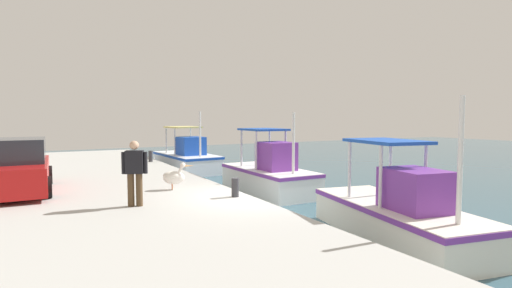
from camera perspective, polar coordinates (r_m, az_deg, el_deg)
The scene contains 10 objects.
quay_pier at distance 9.73m, azimuth -28.39°, elevation -11.91°, with size 36.00×10.00×0.80m, color #B2B2AD.
fishing_boat_nearest at distance 21.86m, azimuth -10.21°, elevation -2.17°, with size 5.29×2.48×3.29m.
fishing_boat_second at distance 15.34m, azimuth 1.99°, elevation -4.59°, with size 4.76×1.99×3.17m.
fishing_boat_third at distance 10.07m, azimuth 20.36°, elevation -9.72°, with size 5.26×2.77×3.41m.
pelican at distance 11.96m, azimuth -12.10°, elevation -4.72°, with size 0.56×0.96×0.82m.
fisherman_standing at distance 9.90m, azimuth -17.53°, elevation -3.73°, with size 0.38×0.58×1.62m.
parked_car at distance 13.18m, azimuth -32.11°, elevation -3.05°, with size 4.13×1.93×1.57m.
mooring_bollard_nearest at distance 22.45m, azimuth -16.93°, elevation -1.38°, with size 0.26×0.26×0.35m, color #333338.
mooring_bollard_second at distance 19.83m, azimuth -15.35°, elevation -1.75°, with size 0.20×0.20×0.55m, color #333338.
mooring_bollard_third at distance 10.67m, azimuth -3.11°, elevation -6.44°, with size 0.20×0.20×0.52m, color #333338.
Camera 1 is at (9.38, -4.97, 2.97)m, focal length 27.00 mm.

